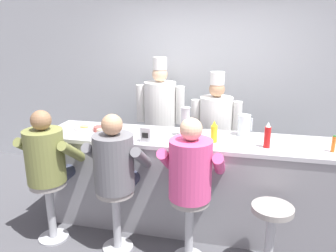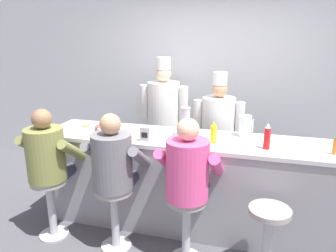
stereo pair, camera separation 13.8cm
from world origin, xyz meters
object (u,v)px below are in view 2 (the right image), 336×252
ketchup_bottle_red (267,137)px  breakfast_plate (86,127)px  coffee_mug_tan (102,132)px  diner_seated_olive (48,159)px  diner_seated_grey (114,166)px  cook_in_whites_near (164,114)px  cook_in_whites_far (218,130)px  hot_sauce_bottle_orange (335,146)px  diner_seated_pink (188,174)px  napkin_dispenser_chrome (145,134)px  water_pitcher_clear (245,126)px  mustard_bottle_yellow (214,133)px  empty_stool_round (268,231)px  cereal_bowl (102,128)px  cup_stack_steel (185,122)px

ketchup_bottle_red → breakfast_plate: (-1.98, 0.16, -0.10)m
coffee_mug_tan → diner_seated_olive: (-0.40, -0.40, -0.19)m
diner_seated_grey → cook_in_whites_near: (0.01, 1.65, 0.11)m
breakfast_plate → cook_in_whites_far: bearing=27.4°
hot_sauce_bottle_orange → diner_seated_pink: size_ratio=0.11×
napkin_dispenser_chrome → cook_in_whites_far: (0.61, 1.00, -0.20)m
water_pitcher_clear → diner_seated_olive: 2.04m
coffee_mug_tan → water_pitcher_clear: bearing=14.3°
mustard_bottle_yellow → hot_sauce_bottle_orange: bearing=-1.8°
napkin_dispenser_chrome → empty_stool_round: napkin_dispenser_chrome is taller
cereal_bowl → breakfast_plate: bearing=172.7°
napkin_dispenser_chrome → cup_stack_steel: bearing=36.5°
water_pitcher_clear → napkin_dispenser_chrome: water_pitcher_clear is taller
hot_sauce_bottle_orange → cook_in_whites_far: cook_in_whites_far is taller
ketchup_bottle_red → cook_in_whites_near: size_ratio=0.14×
water_pitcher_clear → napkin_dispenser_chrome: size_ratio=1.53×
diner_seated_grey → diner_seated_olive: bearing=-180.0°
diner_seated_olive → cook_in_whites_far: bearing=41.3°
napkin_dispenser_chrome → breakfast_plate: bearing=162.1°
water_pitcher_clear → napkin_dispenser_chrome: bearing=-155.5°
coffee_mug_tan → cup_stack_steel: 0.89m
diner_seated_olive → cup_stack_steel: bearing=25.4°
napkin_dispenser_chrome → water_pitcher_clear: bearing=24.5°
water_pitcher_clear → coffee_mug_tan: (-1.46, -0.37, -0.07)m
cereal_bowl → diner_seated_olive: 0.68m
coffee_mug_tan → mustard_bottle_yellow: bearing=4.1°
mustard_bottle_yellow → cereal_bowl: 1.27m
diner_seated_pink → cook_in_whites_near: (-0.71, 1.65, 0.10)m
cook_in_whites_near → coffee_mug_tan: bearing=-104.2°
water_pitcher_clear → breakfast_plate: size_ratio=0.99×
ketchup_bottle_red → napkin_dispenser_chrome: bearing=-175.3°
coffee_mug_tan → cook_in_whites_near: cook_in_whites_near is taller
diner_seated_olive → cook_in_whites_far: (1.52, 1.34, 0.03)m
diner_seated_olive → cook_in_whites_near: size_ratio=0.78×
hot_sauce_bottle_orange → cup_stack_steel: 1.41m
coffee_mug_tan → diner_seated_pink: diner_seated_pink is taller
breakfast_plate → cereal_bowl: (0.21, -0.03, 0.01)m
breakfast_plate → empty_stool_round: breakfast_plate is taller
water_pitcher_clear → coffee_mug_tan: size_ratio=1.81×
water_pitcher_clear → breakfast_plate: water_pitcher_clear is taller
coffee_mug_tan → diner_seated_pink: bearing=-21.3°
coffee_mug_tan → breakfast_plate: bearing=145.9°
cook_in_whites_far → cereal_bowl: bearing=-147.8°
cup_stack_steel → water_pitcher_clear: bearing=16.2°
diner_seated_pink → cook_in_whites_near: 1.80m
cook_in_whites_far → diner_seated_olive: bearing=-138.7°
napkin_dispenser_chrome → empty_stool_round: bearing=-16.9°
mustard_bottle_yellow → diner_seated_grey: bearing=-150.7°
hot_sauce_bottle_orange → breakfast_plate: hot_sauce_bottle_orange is taller
mustard_bottle_yellow → water_pitcher_clear: size_ratio=0.98×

